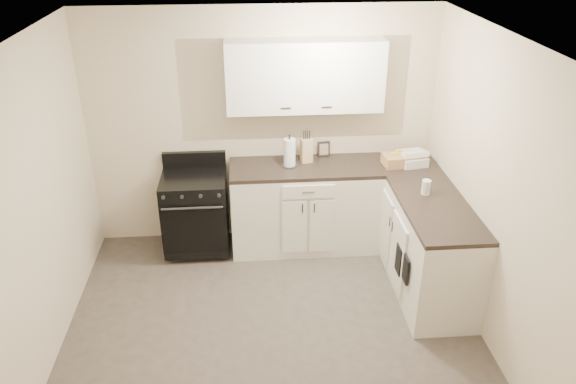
{
  "coord_description": "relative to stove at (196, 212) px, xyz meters",
  "views": [
    {
      "loc": [
        -0.18,
        -3.72,
        3.32
      ],
      "look_at": [
        0.19,
        0.85,
        0.98
      ],
      "focal_mm": 35.0,
      "sensor_mm": 36.0,
      "label": 1
    }
  ],
  "objects": [
    {
      "name": "oven_mitt_near",
      "position": [
        1.9,
        -1.24,
        0.03
      ],
      "size": [
        0.02,
        0.14,
        0.25
      ],
      "primitive_type": "cube",
      "color": "black",
      "rests_on": "base_cabinets_right"
    },
    {
      "name": "paper_towel",
      "position": [
        0.99,
        0.05,
        0.63
      ],
      "size": [
        0.15,
        0.15,
        0.29
      ],
      "primitive_type": "cylinder",
      "rotation": [
        0.0,
        0.0,
        -0.25
      ],
      "color": "white",
      "rests_on": "countertop_back"
    },
    {
      "name": "oven_mitt_far",
      "position": [
        1.9,
        -1.01,
        -0.02
      ],
      "size": [
        0.02,
        0.16,
        0.28
      ],
      "primitive_type": "cube",
      "color": "black",
      "rests_on": "base_cabinets_right"
    },
    {
      "name": "floor",
      "position": [
        0.73,
        -1.48,
        -0.46
      ],
      "size": [
        3.6,
        3.6,
        0.0
      ],
      "primitive_type": "plane",
      "color": "#473F38",
      "rests_on": "ground"
    },
    {
      "name": "countertop_right",
      "position": [
        2.23,
        -0.63,
        0.46
      ],
      "size": [
        0.6,
        1.9,
        0.04
      ],
      "primitive_type": "cube",
      "color": "black",
      "rests_on": "base_cabinets_right"
    },
    {
      "name": "countertop_grill",
      "position": [
        2.25,
        -0.02,
        0.53
      ],
      "size": [
        0.3,
        0.29,
        0.09
      ],
      "primitive_type": "cube",
      "rotation": [
        0.0,
        0.0,
        0.19
      ],
      "color": "white",
      "rests_on": "countertop_right"
    },
    {
      "name": "upper_cabinets",
      "position": [
        1.15,
        0.18,
        1.38
      ],
      "size": [
        1.55,
        0.3,
        0.7
      ],
      "primitive_type": "cube",
      "color": "white",
      "rests_on": "wall_back"
    },
    {
      "name": "wall_left",
      "position": [
        -1.07,
        -1.48,
        0.79
      ],
      "size": [
        0.0,
        3.6,
        3.6
      ],
      "primitive_type": "plane",
      "rotation": [
        1.57,
        0.0,
        1.57
      ],
      "color": "beige",
      "rests_on": "ground"
    },
    {
      "name": "wicker_basket",
      "position": [
        2.12,
        -0.03,
        0.54
      ],
      "size": [
        0.36,
        0.26,
        0.11
      ],
      "primitive_type": "cube",
      "rotation": [
        0.0,
        0.0,
        0.11
      ],
      "color": "tan",
      "rests_on": "countertop_right"
    },
    {
      "name": "wall_right",
      "position": [
        2.53,
        -1.48,
        0.79
      ],
      "size": [
        0.0,
        3.6,
        3.6
      ],
      "primitive_type": "plane",
      "rotation": [
        1.57,
        0.0,
        -1.57
      ],
      "color": "beige",
      "rests_on": "ground"
    },
    {
      "name": "ceiling",
      "position": [
        0.73,
        -1.48,
        2.04
      ],
      "size": [
        3.6,
        3.6,
        0.0
      ],
      "primitive_type": "plane",
      "color": "white",
      "rests_on": "wall_back"
    },
    {
      "name": "knife_block",
      "position": [
        1.17,
        0.14,
        0.61
      ],
      "size": [
        0.13,
        0.12,
        0.25
      ],
      "primitive_type": "cube",
      "rotation": [
        0.0,
        0.0,
        0.17
      ],
      "color": "#D2BC81",
      "rests_on": "countertop_back"
    },
    {
      "name": "picture_frame",
      "position": [
        1.37,
        0.27,
        0.56
      ],
      "size": [
        0.13,
        0.05,
        0.16
      ],
      "primitive_type": "cube",
      "rotation": [
        -0.14,
        0.0,
        0.11
      ],
      "color": "black",
      "rests_on": "countertop_back"
    },
    {
      "name": "wall_back",
      "position": [
        0.73,
        0.32,
        0.79
      ],
      "size": [
        3.6,
        0.0,
        3.6
      ],
      "primitive_type": "plane",
      "rotation": [
        1.57,
        0.0,
        0.0
      ],
      "color": "beige",
      "rests_on": "ground"
    },
    {
      "name": "countertop_back",
      "position": [
        1.15,
        0.02,
        0.46
      ],
      "size": [
        1.55,
        0.6,
        0.04
      ],
      "primitive_type": "cube",
      "color": "black",
      "rests_on": "base_cabinets_back"
    },
    {
      "name": "base_cabinets_right",
      "position": [
        2.23,
        -0.63,
        -0.01
      ],
      "size": [
        0.6,
        1.9,
        0.9
      ],
      "primitive_type": "cube",
      "color": "white",
      "rests_on": "floor"
    },
    {
      "name": "base_cabinets_back",
      "position": [
        1.15,
        0.02,
        -0.01
      ],
      "size": [
        1.55,
        0.6,
        0.9
      ],
      "primitive_type": "cube",
      "color": "white",
      "rests_on": "floor"
    },
    {
      "name": "glass_jar",
      "position": [
        2.19,
        -0.69,
        0.55
      ],
      "size": [
        0.1,
        0.1,
        0.14
      ],
      "primitive_type": "cylinder",
      "rotation": [
        0.0,
        0.0,
        0.3
      ],
      "color": "silver",
      "rests_on": "countertop_right"
    },
    {
      "name": "stove",
      "position": [
        0.0,
        0.0,
        0.0
      ],
      "size": [
        0.66,
        0.57,
        0.8
      ],
      "primitive_type": "cube",
      "color": "black",
      "rests_on": "floor"
    }
  ]
}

